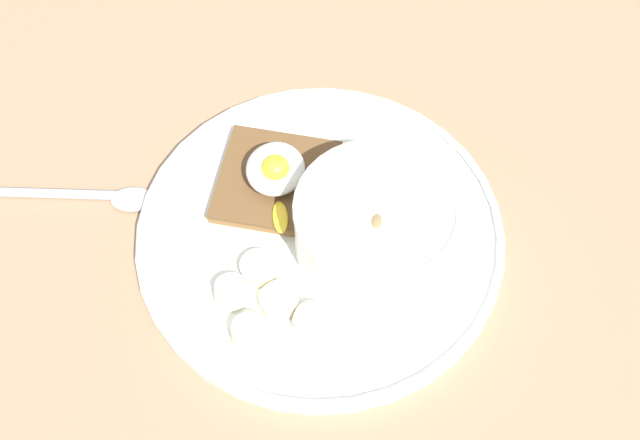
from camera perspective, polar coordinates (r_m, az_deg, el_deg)
name	(u,v)px	position (r cm, az deg, el deg)	size (l,w,h in cm)	color
ground_plane	(320,246)	(72.61, 0.00, -1.65)	(120.00, 120.00, 2.00)	#9B7A5B
plate	(320,234)	(71.05, 0.00, -0.93)	(29.41, 29.41, 1.60)	white
oatmeal_bowl	(376,223)	(68.06, 3.63, -0.18)	(12.70, 12.70, 5.63)	white
toast_slice	(276,181)	(72.89, -2.82, 2.49)	(9.66, 9.66, 1.09)	brown
poached_egg	(275,170)	(71.24, -2.87, 3.23)	(7.91, 4.74, 3.32)	white
banana_slice_front	(279,300)	(67.49, -2.62, -5.16)	(3.21, 3.25, 1.16)	beige
banana_slice_left	(232,291)	(67.84, -5.67, -4.57)	(3.64, 3.52, 1.81)	#F3E4C4
banana_slice_back	(312,321)	(66.60, -0.53, -6.46)	(3.87, 3.93, 1.54)	#F3E6C7
banana_slice_right	(249,332)	(66.26, -4.54, -7.18)	(3.54, 3.62, 1.67)	#F2E9B3
banana_slice_inner	(259,268)	(68.87, -3.93, -3.08)	(4.12, 4.12, 1.14)	beige
spoon	(97,195)	(75.81, -14.11, 1.58)	(4.09, 13.17, 0.80)	silver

